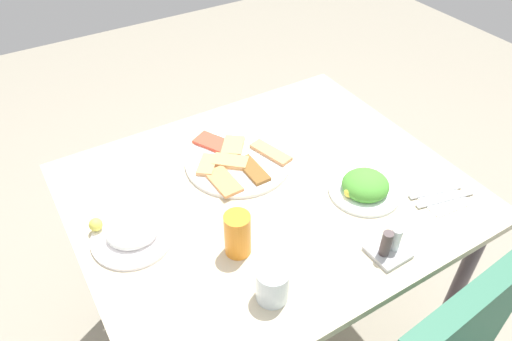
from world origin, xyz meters
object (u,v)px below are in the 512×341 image
at_px(salad_plate_rice, 365,187).
at_px(drinking_glass, 273,284).
at_px(dining_table, 268,210).
at_px(spoon, 445,199).
at_px(fork, 435,191).
at_px(condiment_caddy, 389,247).
at_px(paper_napkin, 440,196).
at_px(soda_can, 238,234).
at_px(pide_platter, 237,160).
at_px(salad_plate_greens, 131,233).

distance_m(salad_plate_rice, drinking_glass, 0.44).
relative_size(dining_table, spoon, 5.99).
height_order(fork, condiment_caddy, condiment_caddy).
xyz_separation_m(salad_plate_rice, paper_napkin, (-0.17, 0.12, -0.02)).
height_order(salad_plate_rice, soda_can, soda_can).
distance_m(pide_platter, fork, 0.58).
bearing_deg(dining_table, salad_plate_greens, -3.75).
bearing_deg(salad_plate_greens, dining_table, 176.25).
height_order(salad_plate_greens, condiment_caddy, condiment_caddy).
distance_m(paper_napkin, fork, 0.02).
distance_m(soda_can, paper_napkin, 0.60).
relative_size(salad_plate_rice, paper_napkin, 1.62).
distance_m(pide_platter, salad_plate_greens, 0.40).
distance_m(pide_platter, condiment_caddy, 0.53).
bearing_deg(pide_platter, fork, 135.66).
xyz_separation_m(drinking_glass, fork, (-0.58, -0.05, -0.04)).
xyz_separation_m(soda_can, drinking_glass, (-0.00, 0.16, -0.02)).
xyz_separation_m(pide_platter, soda_can, (0.17, 0.30, 0.05)).
height_order(dining_table, soda_can, soda_can).
bearing_deg(salad_plate_greens, condiment_caddy, 144.30).
xyz_separation_m(paper_napkin, spoon, (0.00, 0.02, 0.00)).
distance_m(salad_plate_greens, fork, 0.85).
distance_m(salad_plate_greens, condiment_caddy, 0.65).
bearing_deg(condiment_caddy, salad_plate_rice, -115.67).
bearing_deg(salad_plate_greens, soda_can, 140.23).
xyz_separation_m(drinking_glass, paper_napkin, (-0.58, -0.03, -0.04)).
distance_m(soda_can, fork, 0.60).
bearing_deg(drinking_glass, fork, -174.97).
bearing_deg(condiment_caddy, paper_napkin, -163.98).
distance_m(dining_table, paper_napkin, 0.49).
bearing_deg(drinking_glass, pide_platter, -109.81).
relative_size(paper_napkin, fork, 0.77).
bearing_deg(salad_plate_greens, drinking_glass, 122.56).
relative_size(drinking_glass, spoon, 0.50).
height_order(pide_platter, salad_plate_rice, salad_plate_rice).
bearing_deg(salad_plate_greens, spoon, 158.14).
bearing_deg(spoon, dining_table, -23.90).
distance_m(fork, spoon, 0.04).
bearing_deg(condiment_caddy, salad_plate_greens, -35.70).
bearing_deg(paper_napkin, salad_plate_greens, -20.74).
distance_m(salad_plate_greens, salad_plate_rice, 0.65).
distance_m(dining_table, salad_plate_greens, 0.41).
height_order(pide_platter, soda_can, soda_can).
height_order(salad_plate_greens, soda_can, soda_can).
distance_m(salad_plate_rice, soda_can, 0.41).
relative_size(salad_plate_rice, soda_can, 1.66).
bearing_deg(soda_can, salad_plate_rice, 179.91).
relative_size(dining_table, soda_can, 8.86).
relative_size(paper_napkin, condiment_caddy, 1.36).
height_order(soda_can, fork, soda_can).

